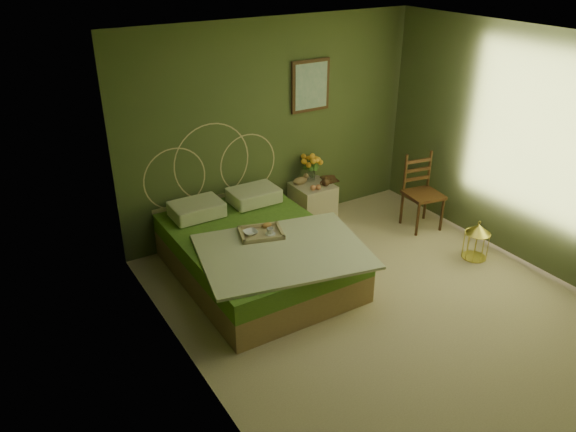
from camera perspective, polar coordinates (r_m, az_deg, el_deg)
floor at (r=5.91m, az=9.74°, el=-9.05°), size 4.50×4.50×0.00m
ceiling at (r=4.90m, az=12.15°, el=16.55°), size 4.50×4.50×0.00m
wall_back at (r=6.98m, az=-1.54°, el=9.01°), size 4.00×0.00×4.00m
wall_left at (r=4.30m, az=-9.63°, el=-3.12°), size 0.00×4.50×4.50m
wall_right at (r=6.71m, az=23.82°, el=5.98°), size 0.00×4.50×4.50m
wall_art at (r=7.10m, az=2.32°, el=13.08°), size 0.54×0.04×0.64m
bed at (r=6.19m, az=-3.45°, el=-3.35°), size 1.89×2.38×1.48m
nightstand at (r=7.33m, az=2.49°, el=1.91°), size 0.48×0.49×0.96m
chair at (r=7.36m, az=13.24°, el=2.88°), size 0.49×0.49×0.96m
birdcage at (r=6.91m, az=18.59°, el=-2.46°), size 0.29×0.29×0.43m
book_lower at (r=7.35m, az=3.63°, el=3.61°), size 0.21×0.26×0.02m
book_upper at (r=7.34m, az=3.63°, el=3.75°), size 0.24×0.27×0.02m
cereal_bowl at (r=5.97m, az=-3.83°, el=-1.69°), size 0.15×0.15×0.04m
coffee_cup at (r=5.95m, az=-1.81°, el=-1.55°), size 0.09×0.09×0.07m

